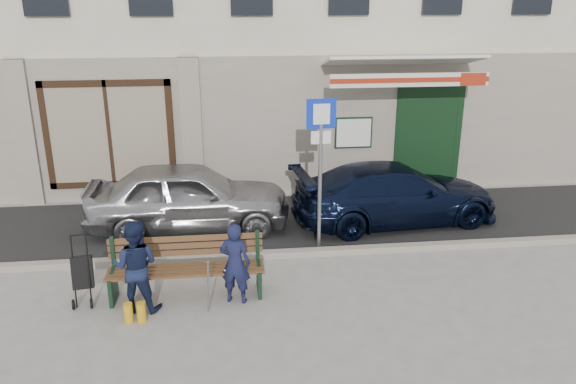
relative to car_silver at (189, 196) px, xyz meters
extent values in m
plane|color=#9E9991|center=(1.43, -3.05, -0.68)|extent=(80.00, 80.00, 0.00)
cube|color=#282828|center=(1.43, 0.05, -0.68)|extent=(60.00, 3.20, 0.01)
cube|color=#9E9384|center=(1.43, -1.55, -0.62)|extent=(60.00, 0.18, 0.12)
cube|color=#9E9384|center=(1.43, 1.91, 0.92)|extent=(20.00, 0.12, 3.20)
cube|color=maroon|center=(-1.77, 1.97, 0.87)|extent=(2.50, 0.12, 2.00)
cube|color=black|center=(5.53, 1.83, 0.62)|extent=(1.60, 0.10, 2.60)
cube|color=black|center=(5.53, 2.30, 0.52)|extent=(1.25, 0.90, 2.40)
cube|color=white|center=(3.73, 1.80, 0.77)|extent=(0.80, 0.03, 0.65)
cube|color=white|center=(4.63, 1.58, 2.40)|extent=(3.40, 1.72, 0.42)
cube|color=white|center=(4.63, 0.72, 2.12)|extent=(3.40, 0.05, 0.28)
cube|color=maroon|center=(4.63, 0.69, 2.12)|extent=(3.40, 0.02, 0.10)
imported|color=#A8A8AD|center=(0.00, 0.00, 0.00)|extent=(4.00, 1.61, 1.36)
imported|color=black|center=(4.20, -0.12, -0.07)|extent=(4.40, 2.18, 1.23)
cylinder|color=gray|center=(2.42, -1.27, 0.67)|extent=(0.07, 0.07, 2.69)
cube|color=#0D29BC|center=(2.42, -1.27, 1.86)|extent=(0.52, 0.06, 0.52)
cube|color=white|center=(2.42, -1.30, 1.86)|extent=(0.29, 0.04, 0.35)
cube|color=white|center=(2.42, -1.27, 1.44)|extent=(0.35, 0.05, 0.23)
cube|color=brown|center=(0.09, -2.77, -0.23)|extent=(2.40, 0.50, 0.04)
cube|color=brown|center=(0.09, -2.49, 0.06)|extent=(2.40, 0.10, 0.36)
cube|color=#15301F|center=(-1.03, -2.77, -0.46)|extent=(0.06, 0.50, 0.45)
cube|color=#15301F|center=(1.21, -2.77, -0.46)|extent=(0.06, 0.50, 0.45)
cube|color=white|center=(0.84, -2.87, -0.20)|extent=(0.34, 0.25, 0.11)
cylinder|color=gray|center=(0.44, -3.44, -0.18)|extent=(0.07, 0.34, 0.96)
cylinder|color=gold|center=(-0.71, -3.42, -0.53)|extent=(0.13, 0.13, 0.30)
cylinder|color=gold|center=(-0.53, -3.42, -0.53)|extent=(0.13, 0.13, 0.30)
imported|color=#15193A|center=(0.84, -3.00, -0.04)|extent=(0.54, 0.42, 1.28)
imported|color=#151C3A|center=(-0.61, -3.06, 0.03)|extent=(0.78, 0.66, 1.42)
cylinder|color=black|center=(-1.59, -2.96, -0.60)|extent=(0.05, 0.16, 0.15)
cylinder|color=black|center=(-1.33, -2.96, -0.60)|extent=(0.05, 0.16, 0.15)
cube|color=black|center=(-1.46, -2.74, -0.19)|extent=(0.34, 0.32, 0.52)
cylinder|color=black|center=(-1.46, -2.61, 0.37)|extent=(0.29, 0.07, 0.02)
camera|label=1|loc=(0.76, -10.66, 3.75)|focal=35.00mm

